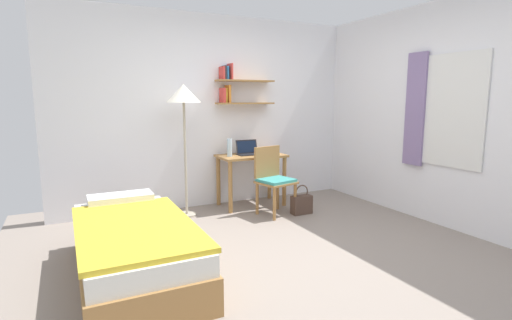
% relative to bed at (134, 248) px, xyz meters
% --- Properties ---
extents(ground_plane, '(5.28, 5.28, 0.00)m').
position_rel_bed_xyz_m(ground_plane, '(1.46, -0.18, -0.24)').
color(ground_plane, gray).
extents(wall_back, '(4.40, 0.27, 2.60)m').
position_rel_bed_xyz_m(wall_back, '(1.46, 1.84, 1.07)').
color(wall_back, white).
rests_on(wall_back, ground_plane).
extents(wall_right, '(0.10, 4.40, 2.60)m').
position_rel_bed_xyz_m(wall_right, '(3.48, -0.18, 1.06)').
color(wall_right, white).
rests_on(wall_right, ground_plane).
extents(bed, '(0.89, 1.87, 0.54)m').
position_rel_bed_xyz_m(bed, '(0.00, 0.00, 0.00)').
color(bed, '#9E703D').
rests_on(bed, ground_plane).
extents(desk, '(0.91, 0.53, 0.72)m').
position_rel_bed_xyz_m(desk, '(1.83, 1.52, 0.33)').
color(desk, '#9E703D').
rests_on(desk, ground_plane).
extents(desk_chair, '(0.51, 0.49, 0.87)m').
position_rel_bed_xyz_m(desk_chair, '(1.91, 1.03, 0.24)').
color(desk_chair, '#9E703D').
rests_on(desk_chair, ground_plane).
extents(standing_lamp, '(0.42, 0.42, 1.66)m').
position_rel_bed_xyz_m(standing_lamp, '(0.88, 1.45, 1.23)').
color(standing_lamp, '#B2A893').
rests_on(standing_lamp, ground_plane).
extents(laptop, '(0.32, 0.21, 0.20)m').
position_rel_bed_xyz_m(laptop, '(1.81, 1.57, 0.53)').
color(laptop, black).
rests_on(laptop, desk).
extents(water_bottle, '(0.07, 0.07, 0.24)m').
position_rel_bed_xyz_m(water_bottle, '(1.50, 1.50, 0.60)').
color(water_bottle, silver).
rests_on(water_bottle, desk).
extents(book_stack, '(0.18, 0.23, 0.07)m').
position_rel_bed_xyz_m(book_stack, '(2.10, 1.48, 0.51)').
color(book_stack, '#D13D38').
rests_on(book_stack, desk).
extents(handbag, '(0.27, 0.13, 0.39)m').
position_rel_bed_xyz_m(handbag, '(2.24, 0.86, -0.11)').
color(handbag, '#4C382D').
rests_on(handbag, ground_plane).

